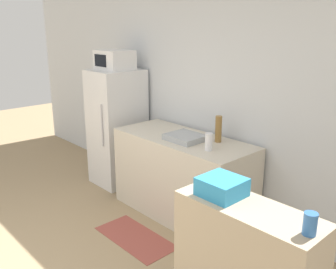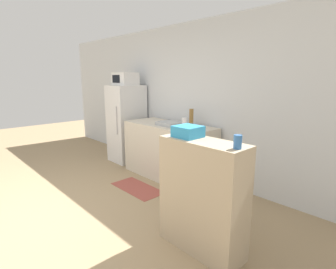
{
  "view_description": "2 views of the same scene",
  "coord_description": "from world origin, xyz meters",
  "px_view_note": "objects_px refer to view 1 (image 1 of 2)",
  "views": [
    {
      "loc": [
        2.75,
        -0.44,
        2.12
      ],
      "look_at": [
        0.29,
        1.83,
        1.13
      ],
      "focal_mm": 40.0,
      "sensor_mm": 36.0,
      "label": 1
    },
    {
      "loc": [
        3.14,
        -0.67,
        1.7
      ],
      "look_at": [
        0.31,
        2.0,
        0.85
      ],
      "focal_mm": 28.0,
      "sensor_mm": 36.0,
      "label": 2
    }
  ],
  "objects_px": {
    "bottle_tall": "(218,129)",
    "bottle_short": "(209,142)",
    "microwave": "(115,60)",
    "basket": "(222,187)",
    "refrigerator": "(117,127)",
    "jar": "(310,224)"
  },
  "relations": [
    {
      "from": "microwave",
      "to": "refrigerator",
      "type": "bearing_deg",
      "value": 72.32
    },
    {
      "from": "microwave",
      "to": "jar",
      "type": "distance_m",
      "value": 3.56
    },
    {
      "from": "microwave",
      "to": "bottle_short",
      "type": "xyz_separation_m",
      "value": [
        1.76,
        -0.14,
        -0.66
      ]
    },
    {
      "from": "microwave",
      "to": "jar",
      "type": "bearing_deg",
      "value": -19.67
    },
    {
      "from": "bottle_tall",
      "to": "jar",
      "type": "relative_size",
      "value": 2.42
    },
    {
      "from": "refrigerator",
      "to": "jar",
      "type": "xyz_separation_m",
      "value": [
        3.32,
        -1.19,
        0.41
      ]
    },
    {
      "from": "refrigerator",
      "to": "microwave",
      "type": "distance_m",
      "value": 0.9
    },
    {
      "from": "microwave",
      "to": "jar",
      "type": "xyz_separation_m",
      "value": [
        3.32,
        -1.19,
        -0.49
      ]
    },
    {
      "from": "microwave",
      "to": "bottle_tall",
      "type": "distance_m",
      "value": 1.76
    },
    {
      "from": "microwave",
      "to": "bottle_short",
      "type": "distance_m",
      "value": 1.88
    },
    {
      "from": "refrigerator",
      "to": "bottle_tall",
      "type": "xyz_separation_m",
      "value": [
        1.64,
        0.14,
        0.29
      ]
    },
    {
      "from": "microwave",
      "to": "basket",
      "type": "distance_m",
      "value": 3.03
    },
    {
      "from": "refrigerator",
      "to": "jar",
      "type": "height_order",
      "value": "refrigerator"
    },
    {
      "from": "bottle_short",
      "to": "jar",
      "type": "bearing_deg",
      "value": -33.67
    },
    {
      "from": "bottle_tall",
      "to": "basket",
      "type": "height_order",
      "value": "basket"
    },
    {
      "from": "jar",
      "to": "bottle_tall",
      "type": "bearing_deg",
      "value": 141.77
    },
    {
      "from": "bottle_tall",
      "to": "basket",
      "type": "bearing_deg",
      "value": -49.49
    },
    {
      "from": "bottle_tall",
      "to": "bottle_short",
      "type": "xyz_separation_m",
      "value": [
        0.12,
        -0.28,
        -0.05
      ]
    },
    {
      "from": "jar",
      "to": "microwave",
      "type": "bearing_deg",
      "value": 160.33
    },
    {
      "from": "bottle_short",
      "to": "refrigerator",
      "type": "bearing_deg",
      "value": 175.26
    },
    {
      "from": "jar",
      "to": "basket",
      "type": "bearing_deg",
      "value": 177.58
    },
    {
      "from": "bottle_tall",
      "to": "bottle_short",
      "type": "distance_m",
      "value": 0.31
    }
  ]
}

